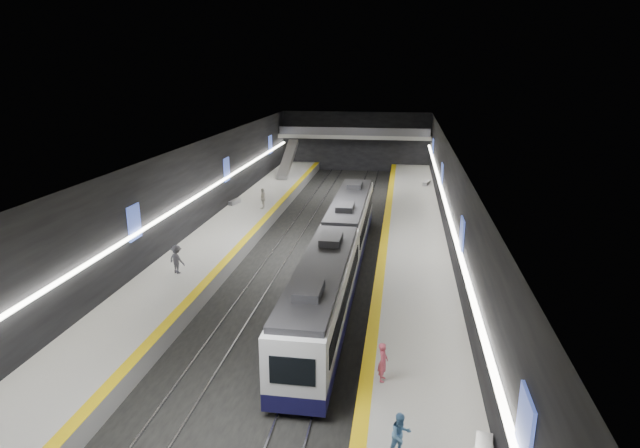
% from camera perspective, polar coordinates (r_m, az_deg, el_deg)
% --- Properties ---
extents(ground, '(70.00, 70.00, 0.00)m').
position_cam_1_polar(ground, '(40.66, -0.75, -3.40)').
color(ground, black).
rests_on(ground, ground).
extents(ceiling, '(20.00, 70.00, 0.04)m').
position_cam_1_polar(ceiling, '(38.69, -0.80, 7.82)').
color(ceiling, beige).
rests_on(ceiling, wall_left).
extents(wall_left, '(0.04, 70.00, 8.00)m').
position_cam_1_polar(wall_left, '(42.28, -14.27, 2.53)').
color(wall_left, black).
rests_on(wall_left, ground).
extents(wall_right, '(0.04, 70.00, 8.00)m').
position_cam_1_polar(wall_right, '(39.13, 13.83, 1.45)').
color(wall_right, black).
rests_on(wall_right, ground).
extents(wall_back, '(20.00, 0.04, 8.00)m').
position_cam_1_polar(wall_back, '(73.64, 3.82, 8.76)').
color(wall_back, black).
rests_on(wall_back, ground).
extents(platform_left, '(5.00, 70.00, 1.00)m').
position_cam_1_polar(platform_left, '(42.33, -10.82, -2.17)').
color(platform_left, slate).
rests_on(platform_left, ground).
extents(tile_surface_left, '(5.00, 70.00, 0.02)m').
position_cam_1_polar(tile_surface_left, '(42.18, -10.86, -1.51)').
color(tile_surface_left, '#ADADA8').
rests_on(tile_surface_left, platform_left).
extents(tactile_strip_left, '(0.60, 70.00, 0.02)m').
position_cam_1_polar(tactile_strip_left, '(41.50, -7.99, -1.66)').
color(tactile_strip_left, '#DDB60B').
rests_on(tactile_strip_left, platform_left).
extents(platform_right, '(5.00, 70.00, 1.00)m').
position_cam_1_polar(platform_right, '(40.00, 9.92, -3.23)').
color(platform_right, slate).
rests_on(platform_right, ground).
extents(tile_surface_right, '(5.00, 70.00, 0.02)m').
position_cam_1_polar(tile_surface_right, '(39.83, 9.95, -2.54)').
color(tile_surface_right, '#ADADA8').
rests_on(tile_surface_right, platform_right).
extents(tactile_strip_right, '(0.60, 70.00, 0.02)m').
position_cam_1_polar(tactile_strip_right, '(39.83, 6.79, -2.39)').
color(tactile_strip_right, '#DDB60B').
rests_on(tactile_strip_right, platform_right).
extents(rails, '(6.52, 70.00, 0.12)m').
position_cam_1_polar(rails, '(40.64, -0.75, -3.32)').
color(rails, gray).
rests_on(rails, ground).
extents(train, '(2.69, 30.04, 3.60)m').
position_cam_1_polar(train, '(35.24, 1.99, -2.79)').
color(train, '#110F38').
rests_on(train, ground).
extents(ad_posters, '(19.94, 53.50, 2.20)m').
position_cam_1_polar(ad_posters, '(40.32, -0.54, 3.11)').
color(ad_posters, '#3E55BC').
rests_on(ad_posters, wall_left).
extents(cove_light_left, '(0.25, 68.60, 0.12)m').
position_cam_1_polar(cove_light_left, '(42.24, -14.01, 2.26)').
color(cove_light_left, white).
rests_on(cove_light_left, wall_left).
extents(cove_light_right, '(0.25, 68.60, 0.12)m').
position_cam_1_polar(cove_light_right, '(39.16, 13.52, 1.18)').
color(cove_light_right, white).
rests_on(cove_light_right, wall_right).
extents(mezzanine_bridge, '(20.00, 3.00, 1.50)m').
position_cam_1_polar(mezzanine_bridge, '(71.47, 3.68, 9.37)').
color(mezzanine_bridge, gray).
rests_on(mezzanine_bridge, wall_left).
extents(escalator, '(1.20, 7.50, 3.92)m').
position_cam_1_polar(escalator, '(66.11, -3.45, 6.93)').
color(escalator, '#99999E').
rests_on(escalator, platform_left).
extents(bench_left_far, '(0.81, 1.73, 0.41)m').
position_cam_1_polar(bench_left_far, '(52.41, -9.10, 2.33)').
color(bench_left_far, '#99999E').
rests_on(bench_left_far, platform_left).
extents(bench_right_far, '(0.96, 1.87, 0.44)m').
position_cam_1_polar(bench_right_far, '(61.48, 11.29, 4.32)').
color(bench_right_far, '#99999E').
rests_on(bench_right_far, platform_right).
extents(passenger_right_a, '(0.46, 0.66, 1.73)m').
position_cam_1_polar(passenger_right_a, '(23.33, 6.72, -14.44)').
color(passenger_right_a, '#B84558').
rests_on(passenger_right_a, platform_right).
extents(passenger_right_b, '(0.99, 0.93, 1.63)m').
position_cam_1_polar(passenger_right_b, '(19.63, 8.58, -21.40)').
color(passenger_right_b, '#5385B5').
rests_on(passenger_right_b, platform_right).
extents(passenger_left_a, '(0.48, 1.15, 1.96)m').
position_cam_1_polar(passenger_left_a, '(50.15, -6.11, 2.72)').
color(passenger_left_a, '#BCB7AB').
rests_on(passenger_left_a, platform_left).
extents(passenger_left_b, '(1.39, 1.11, 1.87)m').
position_cam_1_polar(passenger_left_b, '(35.45, -15.03, -3.69)').
color(passenger_left_b, '#404047').
rests_on(passenger_left_b, platform_left).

